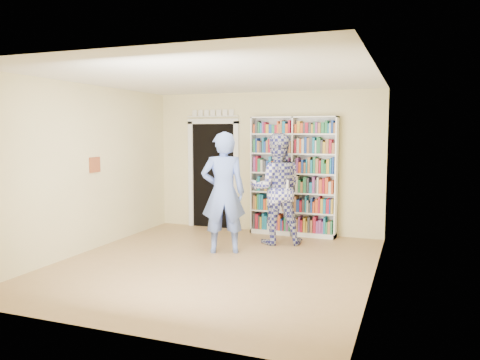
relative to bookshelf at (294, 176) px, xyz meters
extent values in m
plane|color=#9F794D|center=(-0.60, -2.34, -1.12)|extent=(5.00, 5.00, 0.00)
plane|color=white|center=(-0.60, -2.34, 1.58)|extent=(5.00, 5.00, 0.00)
plane|color=#F2E6A7|center=(-0.60, 0.16, 0.23)|extent=(4.50, 0.00, 4.50)
plane|color=#F2E6A7|center=(-2.85, -2.34, 0.23)|extent=(0.00, 5.00, 5.00)
plane|color=#F2E6A7|center=(1.65, -2.34, 0.23)|extent=(0.00, 5.00, 5.00)
cube|color=white|center=(0.00, 0.00, -0.01)|extent=(1.62, 0.30, 2.22)
cube|color=white|center=(0.00, 0.00, -0.01)|extent=(0.03, 0.30, 2.22)
cube|color=black|center=(-1.70, 0.14, -0.07)|extent=(0.90, 0.03, 2.10)
cube|color=silver|center=(-2.20, 0.12, -0.07)|extent=(0.10, 0.06, 2.20)
cube|color=silver|center=(-1.20, 0.12, -0.07)|extent=(0.10, 0.06, 2.20)
cube|color=silver|center=(-1.70, 0.12, 1.03)|extent=(1.10, 0.06, 0.10)
cube|color=silver|center=(-1.70, 0.12, 1.13)|extent=(1.10, 0.08, 0.02)
cube|color=brown|center=(-2.83, -2.14, 0.28)|extent=(0.03, 0.25, 0.25)
imported|color=#617DD8|center=(-0.74, -1.66, -0.15)|extent=(0.84, 0.71, 1.94)
imported|color=navy|center=(-0.11, -0.77, -0.16)|extent=(1.13, 1.02, 1.92)
cube|color=white|center=(0.04, -0.94, -0.13)|extent=(0.21, 0.03, 0.29)
camera|label=1|loc=(2.11, -8.50, 0.81)|focal=35.00mm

